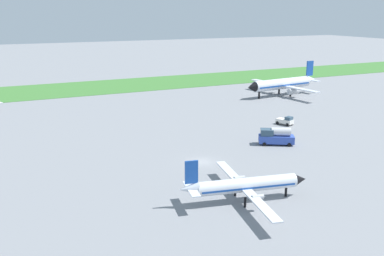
{
  "coord_description": "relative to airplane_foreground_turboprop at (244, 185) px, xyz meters",
  "views": [
    {
      "loc": [
        -31.32,
        -61.76,
        24.24
      ],
      "look_at": [
        3.13,
        10.34,
        3.0
      ],
      "focal_mm": 41.31,
      "sensor_mm": 36.0,
      "label": 1
    }
  ],
  "objects": [
    {
      "name": "grass_taxiway_strip",
      "position": [
        1.97,
        97.05,
        -2.23
      ],
      "size": [
        360.0,
        28.0,
        0.08
      ],
      "primitive_type": "cube",
      "color": "#3D7533",
      "rests_on": "ground_plane"
    },
    {
      "name": "airplane_parked_jet_far",
      "position": [
        50.32,
        59.1,
        1.18
      ],
      "size": [
        26.64,
        27.1,
        9.58
      ],
      "rotation": [
        0.0,
        0.0,
        3.25
      ],
      "color": "silver",
      "rests_on": "ground_plane"
    },
    {
      "name": "pushback_tug_near_gate",
      "position": [
        29.67,
        30.4,
        -1.35
      ],
      "size": [
        3.08,
        4.01,
        1.95
      ],
      "rotation": [
        0.0,
        0.0,
        5.08
      ],
      "color": "white",
      "rests_on": "ground_plane"
    },
    {
      "name": "ground_plane",
      "position": [
        1.97,
        16.23,
        -2.27
      ],
      "size": [
        600.0,
        600.0,
        0.0
      ],
      "primitive_type": "plane",
      "color": "gray"
    },
    {
      "name": "fuel_truck_midfield",
      "position": [
        18.92,
        19.15,
        -0.68
      ],
      "size": [
        6.83,
        5.34,
        3.29
      ],
      "rotation": [
        0.0,
        0.0,
        2.62
      ],
      "color": "#334FB2",
      "rests_on": "ground_plane"
    },
    {
      "name": "airplane_foreground_turboprop",
      "position": [
        0.0,
        0.0,
        0.0
      ],
      "size": [
        17.65,
        20.51,
        6.19
      ],
      "rotation": [
        0.0,
        0.0,
        6.09
      ],
      "color": "silver",
      "rests_on": "ground_plane"
    }
  ]
}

